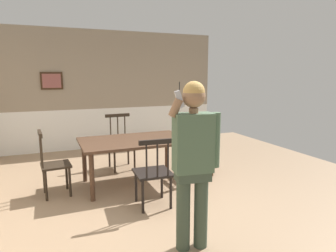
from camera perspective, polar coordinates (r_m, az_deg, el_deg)
name	(u,v)px	position (r m, az deg, el deg)	size (l,w,h in m)	color
ground_plane	(155,206)	(4.15, -2.53, -15.13)	(7.99, 7.99, 0.00)	#9E7F60
room_back_partition	(104,92)	(7.30, -12.33, 6.39)	(5.62, 0.17, 2.78)	gray
dining_table	(134,144)	(4.75, -6.54, -3.54)	(1.68, 1.06, 0.74)	#4C3323
chair_near_window	(53,164)	(4.63, -21.31, -6.89)	(0.43, 0.43, 0.97)	#2D2319
chair_by_doorway	(202,148)	(5.26, 6.50, -4.17)	(0.43, 0.43, 1.06)	#513823
chair_at_table_head	(121,143)	(5.66, -9.11, -3.25)	(0.50, 0.50, 1.02)	#2D2319
chair_opposite_corner	(154,172)	(3.97, -2.80, -8.90)	(0.50, 0.50, 0.96)	black
person_figure	(194,156)	(2.90, 4.97, -5.78)	(0.54, 0.26, 1.70)	#3A493A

